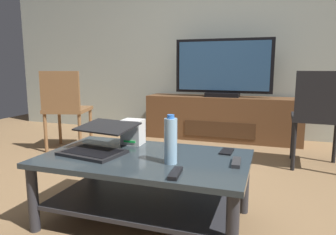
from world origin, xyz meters
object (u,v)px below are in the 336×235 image
Objects in this scene: side_chair at (65,106)px; water_bottle_near at (171,140)px; media_cabinet at (222,118)px; television at (223,69)px; coffee_table at (145,176)px; soundbar_remote at (175,173)px; dining_chair at (319,114)px; laptop at (99,142)px; cell_phone at (227,151)px; router_box at (133,132)px; tv_remote at (236,162)px.

side_chair is 2.10m from water_bottle_near.
media_cabinet is 0.62m from television.
soundbar_remote is at bearing -43.22° from coffee_table.
coffee_table is 1.35× the size of dining_chair.
laptop is (-0.30, -0.01, 0.19)m from coffee_table.
soundbar_remote is (-0.83, -1.64, -0.09)m from dining_chair.
television is 1.36× the size of side_chair.
dining_chair is 1.33m from cell_phone.
water_bottle_near is at bearing -87.79° from television.
laptop is at bearing 150.98° from soundbar_remote.
coffee_table is at bearing -149.28° from cell_phone.
cell_phone is at bearing -80.38° from media_cabinet.
side_chair is 1.61m from router_box.
cell_phone is (-0.65, -1.16, -0.10)m from dining_chair.
cell_phone is at bearing 64.45° from soundbar_remote.
coffee_table is at bearing -52.41° from router_box.
coffee_table is 2.67× the size of laptop.
router_box reaches higher than coffee_table.
side_chair is 3.29× the size of water_bottle_near.
media_cabinet is 7.21× the size of water_bottle_near.
soundbar_remote is at bearing -137.10° from tv_remote.
side_chair is at bearing -145.94° from television.
coffee_table is at bearing -92.44° from media_cabinet.
television is 1.92m from side_chair.
side_chair is (-1.56, -1.06, -0.40)m from television.
tv_remote is at bearing 1.86° from coffee_table.
coffee_table is 7.17× the size of router_box.
dining_chair reaches higher than router_box.
side_chair is at bearing 133.51° from laptop.
media_cabinet is at bearing 88.22° from soundbar_remote.
television is at bearing -90.00° from media_cabinet.
tv_remote is (0.43, -2.25, -0.48)m from television.
dining_chair is at bearing -41.45° from television.
media_cabinet is 2.08m from router_box.
router_box is 0.75m from tv_remote.
media_cabinet reaches higher than cell_phone.
water_bottle_near is 0.22m from soundbar_remote.
tv_remote is at bearing -31.06° from side_chair.
laptop is at bearing -115.14° from router_box.
side_chair reaches higher than media_cabinet.
dining_chair reaches higher than laptop.
router_box is (-1.28, -1.15, -0.02)m from dining_chair.
water_bottle_near is (-0.91, -1.47, 0.02)m from dining_chair.
television is 7.52× the size of soundbar_remote.
router_box is (1.28, -0.97, -0.01)m from side_chair.
tv_remote is 1.00× the size of soundbar_remote.
media_cabinet is at bearing 92.19° from water_bottle_near.
tv_remote is at bearing 1.55° from laptop.
cell_phone is at bearing 50.88° from water_bottle_near.
dining_chair is 1.98m from laptop.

